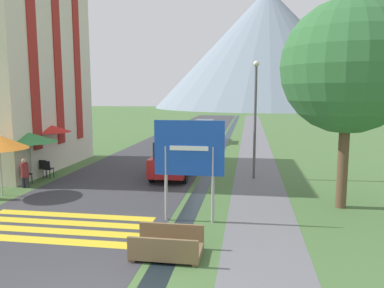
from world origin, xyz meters
TOP-DOWN VIEW (x-y plane):
  - ground_plane at (0.00, 20.00)m, footprint 160.00×160.00m
  - road at (-2.50, 30.00)m, footprint 6.40×60.00m
  - footpath at (3.60, 30.00)m, footprint 2.20×60.00m
  - drainage_channel at (1.20, 30.00)m, footprint 0.60×60.00m
  - crosswalk_marking at (-2.50, 3.80)m, footprint 5.44×2.54m
  - mountain_distant at (7.34, 97.19)m, footprint 59.35×59.35m
  - hotel_building at (-9.39, 12.00)m, footprint 5.95×8.56m
  - road_sign at (1.34, 4.88)m, footprint 2.17×0.11m
  - footbridge at (1.20, 2.32)m, footprint 1.70×1.10m
  - parked_car_near at (-0.40, 10.86)m, footprint 1.70×3.81m
  - parked_car_far at (-0.45, 23.90)m, footprint 1.78×4.50m
  - cafe_chair_far_right at (-6.52, 9.91)m, footprint 0.40×0.40m
  - cafe_chair_middle at (-6.53, 8.42)m, footprint 0.40×0.40m
  - cafe_chair_far_left at (-6.22, 9.72)m, footprint 0.40×0.40m
  - cafe_umbrella_middle_green at (-6.60, 9.06)m, footprint 2.40×2.40m
  - cafe_umbrella_rear_red at (-6.82, 11.11)m, footprint 2.15×2.15m
  - person_seated_near at (-6.23, 7.96)m, footprint 0.32×0.32m
  - streetlamp at (3.41, 11.21)m, footprint 0.28×0.28m
  - tree_by_path at (6.40, 7.14)m, footprint 4.52×4.52m

SIDE VIEW (x-z plane):
  - ground_plane at x=0.00m, z-range 0.00..0.00m
  - drainage_channel at x=1.20m, z-range 0.00..0.00m
  - road at x=-2.50m, z-range 0.00..0.01m
  - footpath at x=3.60m, z-range 0.00..0.01m
  - crosswalk_marking at x=-2.50m, z-range 0.00..0.01m
  - footbridge at x=1.20m, z-range -0.10..0.55m
  - cafe_chair_far_right at x=-6.52m, z-range 0.09..0.94m
  - cafe_chair_middle at x=-6.53m, z-range 0.09..0.94m
  - cafe_chair_far_left at x=-6.22m, z-range 0.09..0.94m
  - person_seated_near at x=-6.23m, z-range 0.07..1.34m
  - parked_car_near at x=-0.40m, z-range 0.00..1.82m
  - parked_car_far at x=-0.45m, z-range 0.00..1.82m
  - cafe_umbrella_middle_green at x=-6.60m, z-range 0.90..3.14m
  - road_sign at x=1.34m, z-range 0.51..3.70m
  - cafe_umbrella_rear_red at x=-6.82m, z-range 1.02..3.46m
  - streetlamp at x=3.41m, z-range 0.49..5.94m
  - tree_by_path at x=6.40m, z-range 1.30..8.45m
  - hotel_building at x=-9.39m, z-range 0.44..11.35m
  - mountain_distant at x=7.34m, z-range 0.00..31.03m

